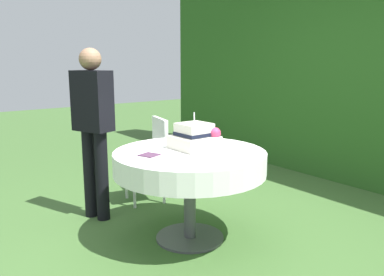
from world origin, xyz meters
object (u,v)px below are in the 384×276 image
serving_plate_far (188,162)px  standing_person (93,122)px  napkin_stack (149,155)px  cake_table (190,163)px  serving_plate_near (246,154)px  garden_chair (151,151)px  wedding_cake (195,137)px

serving_plate_far → standing_person: standing_person is taller
napkin_stack → standing_person: standing_person is taller
serving_plate_far → cake_table: bearing=140.9°
serving_plate_near → standing_person: standing_person is taller
cake_table → garden_chair: bearing=166.2°
serving_plate_near → standing_person: size_ratio=0.07×
wedding_cake → napkin_stack: bearing=-92.8°
standing_person → cake_table: bearing=25.4°
serving_plate_far → standing_person: (-1.20, -0.20, 0.16)m
wedding_cake → standing_person: size_ratio=0.22×
standing_person → wedding_cake: bearing=31.5°
wedding_cake → serving_plate_far: (0.34, -0.33, -0.09)m
wedding_cake → standing_person: bearing=-148.5°
serving_plate_near → garden_chair: size_ratio=0.12×
cake_table → garden_chair: (-1.01, 0.25, -0.12)m
serving_plate_far → wedding_cake: bearing=136.0°
wedding_cake → standing_person: standing_person is taller
wedding_cake → serving_plate_near: wedding_cake is taller
napkin_stack → garden_chair: 1.13m
serving_plate_far → napkin_stack: serving_plate_far is taller
serving_plate_near → cake_table: bearing=-144.1°
cake_table → serving_plate_near: serving_plate_near is taller
wedding_cake → serving_plate_near: bearing=22.6°
garden_chair → cake_table: bearing=-13.8°
serving_plate_far → napkin_stack: bearing=-163.8°
wedding_cake → garden_chair: size_ratio=0.39×
cake_table → standing_person: 1.04m
cake_table → serving_plate_far: size_ratio=9.03×
cake_table → wedding_cake: (-0.05, 0.09, 0.20)m
serving_plate_far → serving_plate_near: bearing=80.3°
serving_plate_near → standing_person: 1.47m
serving_plate_far → napkin_stack: (-0.36, -0.11, -0.00)m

